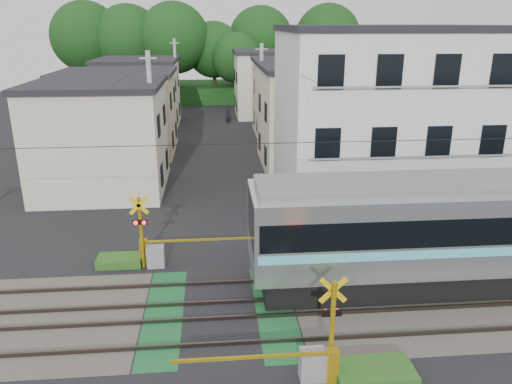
{
  "coord_description": "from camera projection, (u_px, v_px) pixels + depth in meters",
  "views": [
    {
      "loc": [
        -0.06,
        -14.92,
        9.42
      ],
      "look_at": [
        1.7,
        5.0,
        2.6
      ],
      "focal_mm": 35.0,
      "sensor_mm": 36.0,
      "label": 1
    }
  ],
  "objects": [
    {
      "name": "tree_hill",
      "position": [
        205.0,
        51.0,
        61.05
      ],
      "size": [
        40.0,
        12.3,
        11.94
      ],
      "color": "#163C14",
      "rests_on": "ground"
    },
    {
      "name": "utility_poles",
      "position": [
        199.0,
        97.0,
        37.39
      ],
      "size": [
        7.9,
        42.0,
        8.0
      ],
      "color": "#A5A5A0",
      "rests_on": "ground"
    },
    {
      "name": "crossing_signal_far",
      "position": [
        153.0,
        250.0,
        20.11
      ],
      "size": [
        4.74,
        0.65,
        3.09
      ],
      "color": "#EBB80C",
      "rests_on": "ground"
    },
    {
      "name": "catenary",
      "position": [
        399.0,
        205.0,
        16.44
      ],
      "size": [
        60.0,
        5.04,
        7.0
      ],
      "color": "#2D2D33",
      "rests_on": "ground"
    },
    {
      "name": "crossing_signal_near",
      "position": [
        316.0,
        358.0,
        13.65
      ],
      "size": [
        4.74,
        0.65,
        3.09
      ],
      "color": "#EBB80C",
      "rests_on": "ground"
    },
    {
      "name": "ground",
      "position": [
        220.0,
        312.0,
        17.11
      ],
      "size": [
        120.0,
        120.0,
        0.0
      ],
      "primitive_type": "plane",
      "color": "black"
    },
    {
      "name": "weed_patches",
      "position": [
        271.0,
        306.0,
        17.11
      ],
      "size": [
        10.25,
        8.8,
        0.4
      ],
      "color": "#2D5E1E",
      "rests_on": "ground"
    },
    {
      "name": "pedestrian",
      "position": [
        228.0,
        116.0,
        48.56
      ],
      "size": [
        0.65,
        0.55,
        1.5
      ],
      "primitive_type": "imported",
      "rotation": [
        0.0,
        0.0,
        2.71
      ],
      "color": "black",
      "rests_on": "ground"
    },
    {
      "name": "track_bed",
      "position": [
        220.0,
        311.0,
        17.1
      ],
      "size": [
        120.0,
        120.0,
        0.14
      ],
      "color": "#47423A",
      "rests_on": "ground"
    },
    {
      "name": "apartment_block",
      "position": [
        382.0,
        121.0,
        25.26
      ],
      "size": [
        10.2,
        8.36,
        9.3
      ],
      "color": "silver",
      "rests_on": "ground"
    },
    {
      "name": "houses_row",
      "position": [
        216.0,
        102.0,
        40.52
      ],
      "size": [
        22.07,
        31.35,
        6.8
      ],
      "color": "beige",
      "rests_on": "ground"
    }
  ]
}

